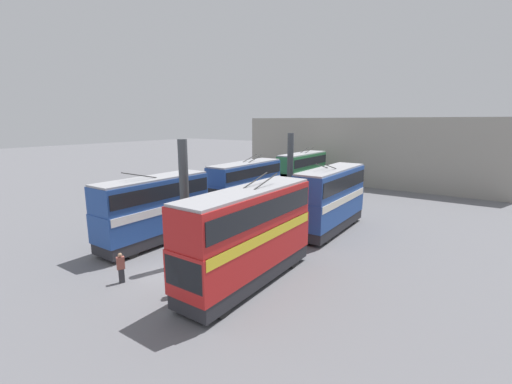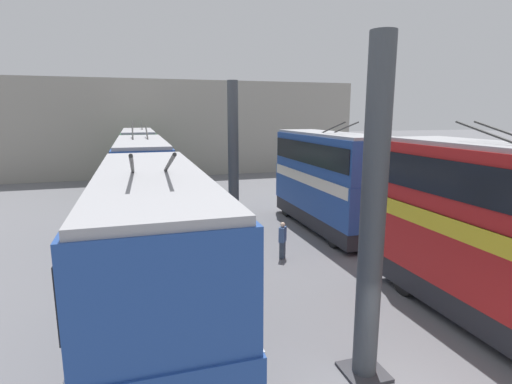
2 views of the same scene
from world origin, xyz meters
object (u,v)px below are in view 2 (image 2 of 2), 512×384
at_px(person_aisle_midway, 283,239).
at_px(bus_right_far, 139,157).
at_px(bus_right_mid, 143,183).
at_px(bus_left_far, 327,175).
at_px(oil_drum, 211,259).
at_px(person_by_right_row, 221,293).
at_px(bus_right_near, 154,263).

bearing_deg(person_aisle_midway, bus_right_far, -34.95).
distance_m(bus_right_mid, person_aisle_midway, 7.68).
distance_m(bus_left_far, oil_drum, 8.50).
xyz_separation_m(person_by_right_row, oil_drum, (4.08, -0.41, -0.42)).
xyz_separation_m(bus_left_far, person_by_right_row, (-7.98, 7.52, -2.13)).
bearing_deg(person_aisle_midway, bus_left_far, -99.95).
distance_m(bus_right_far, person_aisle_midway, 18.17).
xyz_separation_m(bus_right_near, person_aisle_midway, (6.47, -5.63, -1.97)).
distance_m(person_by_right_row, person_aisle_midway, 5.64).
xyz_separation_m(bus_right_far, oil_drum, (-17.40, -2.42, -2.40)).
bearing_deg(person_aisle_midway, person_by_right_row, 86.92).
relative_size(person_aisle_midway, oil_drum, 1.96).
xyz_separation_m(bus_right_near, bus_right_mid, (11.31, -0.00, 0.01)).
bearing_deg(person_by_right_row, person_aisle_midway, -156.39).
height_order(bus_left_far, person_by_right_row, bus_left_far).
bearing_deg(bus_right_far, bus_left_far, -144.80).
distance_m(bus_left_far, bus_right_mid, 9.60).
height_order(person_by_right_row, oil_drum, person_by_right_row).
bearing_deg(bus_right_mid, bus_right_near, 180.00).
distance_m(bus_left_far, person_aisle_midway, 5.74).
relative_size(bus_right_mid, oil_drum, 11.31).
xyz_separation_m(bus_right_far, person_aisle_midway, (-17.16, -5.63, -1.96)).
height_order(bus_right_near, person_by_right_row, bus_right_near).
relative_size(bus_right_near, person_by_right_row, 5.64).
height_order(bus_left_far, bus_right_mid, bus_left_far).
relative_size(bus_left_far, bus_right_far, 0.98).
bearing_deg(bus_left_far, person_aisle_midway, 133.18).
relative_size(bus_left_far, oil_drum, 11.03).
relative_size(bus_right_far, person_aisle_midway, 5.71).
relative_size(bus_right_near, bus_right_far, 0.97).
bearing_deg(bus_right_mid, bus_left_far, -97.06).
xyz_separation_m(bus_right_far, person_by_right_row, (-21.48, -2.01, -1.98)).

